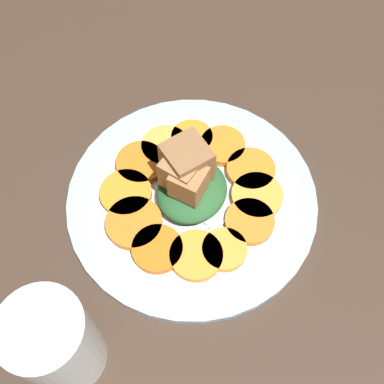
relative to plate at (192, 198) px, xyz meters
The scene contains 17 objects.
table_slab 1.52cm from the plate, ahead, with size 120.00×120.00×2.00cm, color #38281E.
plate is the anchor object (origin of this frame).
carrot_slice_0 7.75cm from the plate, 54.95° to the left, with size 6.02×6.02×1.03cm, color #F9963A.
carrot_slice_1 7.79cm from the plate, 84.29° to the left, with size 6.07×6.07×1.03cm, color orange.
carrot_slice_2 7.96cm from the plate, 118.05° to the left, with size 6.21×6.21×1.03cm, color orange.
carrot_slice_3 7.76cm from the plate, 148.68° to the left, with size 6.57×6.57×1.03cm, color orange.
carrot_slice_4 8.11cm from the plate, behind, with size 5.75×5.75×1.03cm, color #D76115.
carrot_slice_5 7.91cm from the plate, 147.77° to the right, with size 5.99×5.99×1.03cm, color orange.
carrot_slice_6 8.07cm from the plate, 124.15° to the right, with size 5.08×5.08×1.03cm, color orange.
carrot_slice_7 7.67cm from the plate, 86.24° to the right, with size 5.73×5.73×1.03cm, color orange.
carrot_slice_8 7.81cm from the plate, 63.13° to the right, with size 6.14×6.14×1.03cm, color orange.
carrot_slice_9 8.04cm from the plate, 35.84° to the right, with size 6.00×6.00×1.03cm, color orange.
carrot_slice_10 8.07cm from the plate, ahead, with size 5.72×5.72×1.03cm, color orange.
carrot_slice_11 8.22cm from the plate, 28.96° to the left, with size 5.29×5.29×1.03cm, color orange.
center_pile 3.78cm from the plate, 75.00° to the left, with size 9.02×8.54×7.40cm.
fork 5.48cm from the plate, 84.07° to the right, with size 16.90×8.70×0.40cm.
water_glass 22.84cm from the plate, behind, with size 7.73×7.73×12.03cm.
Camera 1 is at (-24.40, -13.45, 53.51)cm, focal length 45.00 mm.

